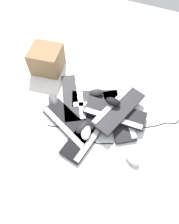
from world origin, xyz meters
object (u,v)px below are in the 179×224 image
Objects in this scene: keyboard_4 at (87,133)px; cardboard_box at (47,59)px; keyboard_5 at (115,113)px; mouse_5 at (53,100)px; keyboard_0 at (119,115)px; keyboard_6 at (119,109)px; keyboard_3 at (69,123)px; keyboard_1 at (101,99)px; mouse_4 at (82,127)px; mouse_0 at (86,132)px; mouse_2 at (133,159)px; mouse_1 at (113,102)px; keyboard_2 at (73,97)px; mouse_3 at (96,93)px.

keyboard_4 is 0.72m from cardboard_box.
keyboard_5 is 0.48m from mouse_5.
keyboard_6 is (-0.01, 0.01, 0.06)m from keyboard_0.
keyboard_6 is (0.02, 0.03, 0.03)m from keyboard_5.
keyboard_1 is at bearing 65.46° from keyboard_3.
mouse_4 reaches higher than mouse_5.
keyboard_5 is (0.12, 0.21, 0.03)m from keyboard_4.
keyboard_6 reaches higher than keyboard_3.
mouse_0 reaches higher than keyboard_0.
keyboard_6 is (0.16, -0.07, 0.06)m from keyboard_1.
keyboard_6 is 0.36m from mouse_2.
keyboard_6 reaches higher than mouse_0.
keyboard_5 is 0.09m from mouse_1.
mouse_2 is at bearing -45.15° from keyboard_1.
keyboard_2 is at bearing -176.80° from mouse_2.
keyboard_5 reaches higher than mouse_2.
keyboard_5 is (0.15, -0.10, 0.03)m from keyboard_1.
mouse_1 is 1.00× the size of mouse_4.
keyboard_3 is 4.21× the size of mouse_5.
keyboard_1 is at bearing -165.67° from mouse_4.
keyboard_0 is 4.09× the size of mouse_0.
mouse_1 is (0.31, 0.02, 0.10)m from keyboard_2.
mouse_5 is (-0.70, 0.21, 0.00)m from mouse_2.
keyboard_5 is (-0.03, -0.02, 0.03)m from keyboard_0.
mouse_3 reaches higher than keyboard_5.
mouse_1 is (0.09, 0.26, 0.10)m from keyboard_4.
keyboard_0 is at bearing 156.20° from mouse_4.
keyboard_6 is at bearing -0.25° from keyboard_2.
keyboard_1 is (-0.18, 0.08, 0.00)m from keyboard_0.
mouse_5 is at bearing -54.78° from cardboard_box.
keyboard_3 is at bearing -71.90° from keyboard_2.
keyboard_3 is 0.34m from keyboard_5.
mouse_3 is at bearing 160.01° from keyboard_1.
mouse_1 reaches higher than keyboard_2.
keyboard_2 is (-0.20, -0.07, 0.00)m from keyboard_1.
keyboard_0 and keyboard_2 have the same top height.
keyboard_1 is 0.31m from keyboard_4.
keyboard_3 is 4.21× the size of mouse_2.
mouse_5 reaches higher than keyboard_0.
mouse_2 is 0.45× the size of cardboard_box.
keyboard_0 is at bearing -31.82° from keyboard_6.
keyboard_2 is 4.13× the size of mouse_2.
keyboard_4 is 4.18× the size of mouse_4.
keyboard_6 is at bearing 36.47° from keyboard_3.
keyboard_0 is at bearing 34.15° from keyboard_3.
keyboard_3 is 0.32m from mouse_3.
mouse_1 is (-0.05, 0.02, 0.04)m from keyboard_6.
mouse_1 reaches higher than mouse_4.
mouse_0 is (0.15, -0.04, 0.04)m from keyboard_3.
keyboard_4 is 0.35m from mouse_2.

